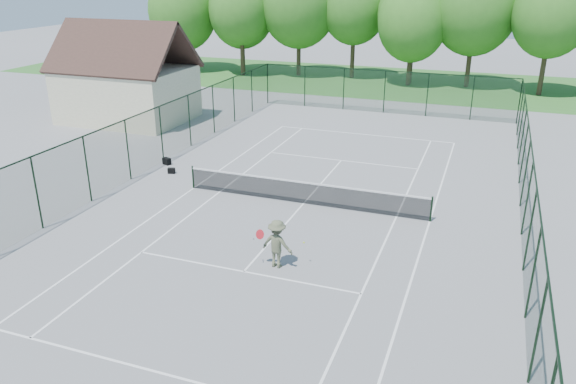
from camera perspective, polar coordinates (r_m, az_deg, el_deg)
name	(u,v)px	position (r m, az deg, el deg)	size (l,w,h in m)	color
ground	(304,204)	(24.84, 1.59, -1.18)	(140.00, 140.00, 0.00)	gray
grass_far	(409,83)	(53.10, 12.19, 10.77)	(80.00, 16.00, 0.01)	#37752D
court_lines	(304,203)	(24.84, 1.59, -1.17)	(11.05, 23.85, 0.01)	white
tennis_net	(304,191)	(24.62, 1.60, 0.05)	(11.08, 0.08, 1.10)	black
fence_enclosure	(304,170)	(24.28, 1.63, 2.21)	(18.05, 36.05, 3.02)	#1E3B24
utility_building	(125,74)	(39.85, -16.19, 11.44)	(8.60, 6.27, 6.63)	beige
tree_line_far	(414,14)	(52.34, 12.73, 17.21)	(39.40, 6.40, 9.70)	#493525
sports_bag_a	(167,161)	(30.46, -12.22, 3.07)	(0.44, 0.27, 0.35)	black
sports_bag_b	(171,171)	(29.08, -11.76, 2.13)	(0.36, 0.22, 0.28)	black
tennis_player	(277,244)	(19.37, -1.12, -5.28)	(1.75, 0.86, 1.74)	#5A5E43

